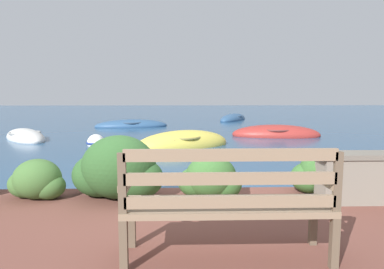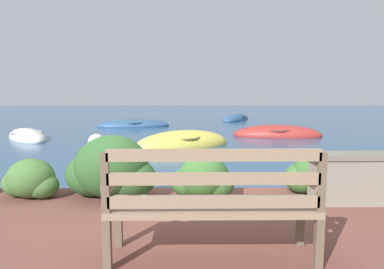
{
  "view_description": "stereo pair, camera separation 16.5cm",
  "coord_description": "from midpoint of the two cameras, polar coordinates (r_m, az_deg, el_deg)",
  "views": [
    {
      "loc": [
        0.1,
        -4.7,
        1.54
      ],
      "look_at": [
        0.39,
        5.23,
        0.35
      ],
      "focal_mm": 32.0,
      "sensor_mm": 36.0,
      "label": 1
    },
    {
      "loc": [
        0.27,
        -4.7,
        1.54
      ],
      "look_at": [
        0.39,
        5.23,
        0.35
      ],
      "focal_mm": 32.0,
      "sensor_mm": 36.0,
      "label": 2
    }
  ],
  "objects": [
    {
      "name": "hedge_clump_right",
      "position": [
        4.38,
        2.86,
        -7.48
      ],
      "size": [
        0.81,
        0.58,
        0.55
      ],
      "color": "#38662D",
      "rests_on": "patio_terrace"
    },
    {
      "name": "park_bench",
      "position": [
        2.73,
        5.13,
        -11.01
      ],
      "size": [
        1.66,
        0.48,
        0.93
      ],
      "rotation": [
        0.0,
        0.0,
        -0.11
      ],
      "color": "brown",
      "rests_on": "patio_terrace"
    },
    {
      "name": "rowboat_distant",
      "position": [
        19.99,
        7.58,
        2.53
      ],
      "size": [
        2.41,
        3.46,
        0.66
      ],
      "rotation": [
        0.0,
        0.0,
        4.25
      ],
      "color": "#2D517A",
      "rests_on": "ground_plane"
    },
    {
      "name": "hedge_clump_far_right",
      "position": [
        4.86,
        21.19,
        -6.34
      ],
      "size": [
        0.86,
        0.62,
        0.58
      ],
      "color": "#38662D",
      "rests_on": "patio_terrace"
    },
    {
      "name": "rowboat_nearest",
      "position": [
        9.9,
        -1.03,
        -1.69
      ],
      "size": [
        3.1,
        2.32,
        0.85
      ],
      "rotation": [
        0.0,
        0.0,
        3.63
      ],
      "color": "#DBC64C",
      "rests_on": "ground_plane"
    },
    {
      "name": "hedge_clump_left",
      "position": [
        4.81,
        -24.42,
        -7.03
      ],
      "size": [
        0.74,
        0.53,
        0.5
      ],
      "color": "#426B33",
      "rests_on": "patio_terrace"
    },
    {
      "name": "rowboat_far",
      "position": [
        12.69,
        14.38,
        -0.05
      ],
      "size": [
        3.27,
        1.59,
        0.74
      ],
      "rotation": [
        0.0,
        0.0,
        3.01
      ],
      "color": "#9E2D28",
      "rests_on": "ground_plane"
    },
    {
      "name": "mooring_buoy",
      "position": [
        10.53,
        -15.19,
        -1.31
      ],
      "size": [
        0.57,
        0.57,
        0.52
      ],
      "color": "white",
      "rests_on": "ground_plane"
    },
    {
      "name": "rowboat_mid",
      "position": [
        12.87,
        -25.42,
        -0.45
      ],
      "size": [
        2.46,
        2.7,
        0.63
      ],
      "rotation": [
        0.0,
        0.0,
        5.4
      ],
      "color": "silver",
      "rests_on": "ground_plane"
    },
    {
      "name": "ground_plane",
      "position": [
        4.95,
        -2.9,
        -11.31
      ],
      "size": [
        80.0,
        80.0,
        0.0
      ],
      "color": "navy"
    },
    {
      "name": "hedge_clump_centre",
      "position": [
        4.49,
        -12.34,
        -5.87
      ],
      "size": [
        1.18,
        0.85,
        0.8
      ],
      "color": "#2D5628",
      "rests_on": "patio_terrace"
    },
    {
      "name": "rowboat_outer",
      "position": [
        16.15,
        -9.4,
        1.48
      ],
      "size": [
        3.5,
        1.86,
        0.6
      ],
      "rotation": [
        0.0,
        0.0,
        0.2
      ],
      "color": "#2D517A",
      "rests_on": "ground_plane"
    }
  ]
}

